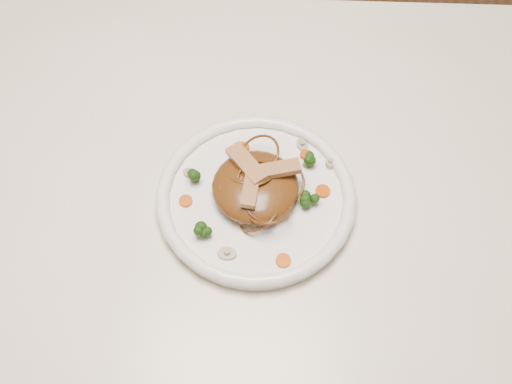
{
  "coord_description": "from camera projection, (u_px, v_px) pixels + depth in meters",
  "views": [
    {
      "loc": [
        0.08,
        -0.53,
        1.58
      ],
      "look_at": [
        0.06,
        -0.03,
        0.78
      ],
      "focal_mm": 46.08,
      "sensor_mm": 36.0,
      "label": 1
    }
  ],
  "objects": [
    {
      "name": "broccoli_2",
      "position": [
        203.0,
        229.0,
        0.91
      ],
      "size": [
        0.03,
        0.03,
        0.03
      ],
      "primitive_type": null,
      "rotation": [
        0.0,
        0.0,
        -0.25
      ],
      "color": "#1E460E",
      "rests_on": "plate"
    },
    {
      "name": "carrot_2",
      "position": [
        323.0,
        191.0,
        0.95
      ],
      "size": [
        0.03,
        0.03,
        0.0
      ],
      "primitive_type": "cylinder",
      "rotation": [
        0.0,
        0.0,
        -0.39
      ],
      "color": "#DA4907",
      "rests_on": "plate"
    },
    {
      "name": "mushroom_0",
      "position": [
        227.0,
        253.0,
        0.9
      ],
      "size": [
        0.03,
        0.03,
        0.01
      ],
      "primitive_type": "cylinder",
      "rotation": [
        0.0,
        0.0,
        0.01
      ],
      "color": "#C6B895",
      "rests_on": "plate"
    },
    {
      "name": "broccoli_1",
      "position": [
        194.0,
        173.0,
        0.95
      ],
      "size": [
        0.03,
        0.03,
        0.03
      ],
      "primitive_type": null,
      "rotation": [
        0.0,
        0.0,
        0.27
      ],
      "color": "#1E460E",
      "rests_on": "plate"
    },
    {
      "name": "mushroom_2",
      "position": [
        190.0,
        173.0,
        0.97
      ],
      "size": [
        0.03,
        0.03,
        0.01
      ],
      "primitive_type": "cylinder",
      "rotation": [
        0.0,
        0.0,
        -0.44
      ],
      "color": "#C6B895",
      "rests_on": "plate"
    },
    {
      "name": "plate",
      "position": [
        256.0,
        200.0,
        0.96
      ],
      "size": [
        0.31,
        0.31,
        0.02
      ],
      "primitive_type": "cylinder",
      "rotation": [
        0.0,
        0.0,
        -0.09
      ],
      "color": "white",
      "rests_on": "table"
    },
    {
      "name": "chicken_a",
      "position": [
        276.0,
        170.0,
        0.92
      ],
      "size": [
        0.07,
        0.04,
        0.01
      ],
      "primitive_type": "cube",
      "rotation": [
        0.0,
        0.0,
        0.2
      ],
      "color": "tan",
      "rests_on": "noodle_mound"
    },
    {
      "name": "mushroom_3",
      "position": [
        302.0,
        145.0,
        0.99
      ],
      "size": [
        0.03,
        0.03,
        0.01
      ],
      "primitive_type": "cylinder",
      "rotation": [
        0.0,
        0.0,
        2.05
      ],
      "color": "#C6B895",
      "rests_on": "plate"
    },
    {
      "name": "carrot_0",
      "position": [
        306.0,
        155.0,
        0.99
      ],
      "size": [
        0.02,
        0.02,
        0.0
      ],
      "primitive_type": "cylinder",
      "rotation": [
        0.0,
        0.0,
        -0.35
      ],
      "color": "#DA4907",
      "rests_on": "plate"
    },
    {
      "name": "chicken_b",
      "position": [
        247.0,
        164.0,
        0.93
      ],
      "size": [
        0.06,
        0.07,
        0.01
      ],
      "primitive_type": "cube",
      "rotation": [
        0.0,
        0.0,
        2.21
      ],
      "color": "tan",
      "rests_on": "noodle_mound"
    },
    {
      "name": "ground",
      "position": [
        234.0,
        347.0,
        1.62
      ],
      "size": [
        4.0,
        4.0,
        0.0
      ],
      "primitive_type": "plane",
      "color": "#4D351A",
      "rests_on": "ground"
    },
    {
      "name": "carrot_3",
      "position": [
        242.0,
        148.0,
        0.99
      ],
      "size": [
        0.02,
        0.02,
        0.0
      ],
      "primitive_type": "cylinder",
      "rotation": [
        0.0,
        0.0,
        0.1
      ],
      "color": "#DA4907",
      "rests_on": "plate"
    },
    {
      "name": "carrot_1",
      "position": [
        186.0,
        201.0,
        0.94
      ],
      "size": [
        0.02,
        0.02,
        0.0
      ],
      "primitive_type": "cylinder",
      "rotation": [
        0.0,
        0.0,
        -0.11
      ],
      "color": "#DA4907",
      "rests_on": "plate"
    },
    {
      "name": "noodle_mound",
      "position": [
        255.0,
        187.0,
        0.94
      ],
      "size": [
        0.14,
        0.14,
        0.04
      ],
      "primitive_type": "ellipsoid",
      "rotation": [
        0.0,
        0.0,
        0.16
      ],
      "color": "#5A2D11",
      "rests_on": "plate"
    },
    {
      "name": "mushroom_1",
      "position": [
        330.0,
        163.0,
        0.98
      ],
      "size": [
        0.02,
        0.02,
        0.01
      ],
      "primitive_type": "cylinder",
      "rotation": [
        0.0,
        0.0,
        1.49
      ],
      "color": "#C6B895",
      "rests_on": "plate"
    },
    {
      "name": "broccoli_3",
      "position": [
        310.0,
        200.0,
        0.93
      ],
      "size": [
        0.02,
        0.02,
        0.03
      ],
      "primitive_type": null,
      "rotation": [
        0.0,
        0.0,
        0.05
      ],
      "color": "#1E460E",
      "rests_on": "plate"
    },
    {
      "name": "chicken_c",
      "position": [
        251.0,
        187.0,
        0.91
      ],
      "size": [
        0.03,
        0.07,
        0.01
      ],
      "primitive_type": "cube",
      "rotation": [
        0.0,
        0.0,
        4.61
      ],
      "color": "tan",
      "rests_on": "noodle_mound"
    },
    {
      "name": "carrot_4",
      "position": [
        283.0,
        260.0,
        0.89
      ],
      "size": [
        0.02,
        0.02,
        0.0
      ],
      "primitive_type": "cylinder",
      "rotation": [
        0.0,
        0.0,
        -0.06
      ],
      "color": "#DA4907",
      "rests_on": "plate"
    },
    {
      "name": "table",
      "position": [
        222.0,
        215.0,
        1.07
      ],
      "size": [
        1.2,
        0.8,
        0.75
      ],
      "color": "beige",
      "rests_on": "ground"
    },
    {
      "name": "broccoli_0",
      "position": [
        307.0,
        160.0,
        0.97
      ],
      "size": [
        0.03,
        0.03,
        0.03
      ],
      "primitive_type": null,
      "rotation": [
        0.0,
        0.0,
        0.41
      ],
      "color": "#1E460E",
      "rests_on": "plate"
    }
  ]
}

